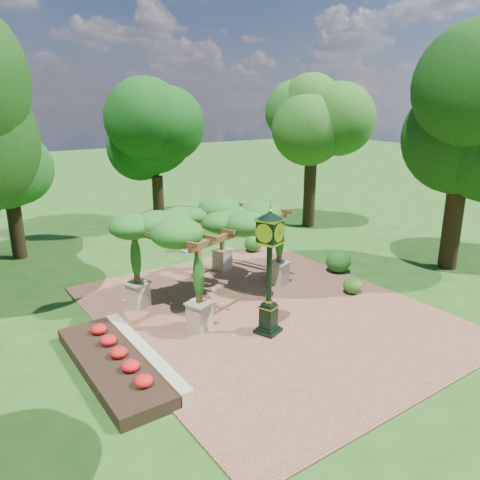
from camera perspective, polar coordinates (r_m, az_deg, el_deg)
ground at (r=15.32m, az=5.43°, el=-10.13°), size 120.00×120.00×0.00m
brick_plaza at (r=16.00m, az=3.10°, el=-8.77°), size 10.00×12.00×0.04m
border_wall at (r=13.47m, az=-11.61°, el=-13.46°), size 0.35×5.00×0.40m
flower_bed at (r=13.22m, az=-15.29°, el=-14.46°), size 1.50×5.00×0.36m
pedestal_clock at (r=13.79m, az=3.61°, el=-2.66°), size 0.98×0.98×3.89m
pergola at (r=16.47m, az=-3.49°, el=2.23°), size 6.19×4.92×3.40m
sundial at (r=22.23m, az=-6.55°, el=-0.39°), size 0.62×0.62×0.95m
shrub_front at (r=17.79m, az=13.57°, el=-5.37°), size 0.85×0.85×0.63m
shrub_mid at (r=19.80m, az=11.90°, el=-2.53°), size 1.19×1.19×0.93m
shrub_back at (r=22.04m, az=1.60°, el=-0.45°), size 0.88×0.88×0.74m
tree_west_far at (r=22.69m, az=-26.66°, el=9.36°), size 3.54×3.54×6.86m
tree_north at (r=26.33m, az=-10.32°, el=12.42°), size 4.15×4.15×7.39m
tree_east_far at (r=26.18m, az=8.88°, el=15.14°), size 4.21×4.21×9.17m
tree_east_near at (r=20.99m, az=25.90°, el=13.35°), size 4.38×4.38×9.16m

